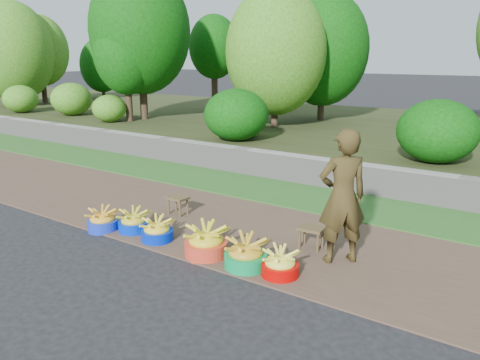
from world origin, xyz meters
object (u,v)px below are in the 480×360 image
Objects in this scene: basin_a at (103,221)px; basin_c at (157,231)px; basin_e at (246,255)px; stool_right at (311,231)px; basin_b at (134,222)px; basin_f at (280,265)px; stool_left at (178,200)px; basin_d at (206,243)px; vendor_woman at (342,197)px.

basin_a is 0.96m from basin_c.
basin_e is 1.04m from stool_right.
basin_b is 1.01× the size of basin_f.
basin_b is at bearing 26.34° from basin_a.
stool_left is (-1.96, 1.00, 0.07)m from basin_e.
basin_e is (2.42, 0.12, 0.03)m from basin_a.
stool_left is at bearing 116.50° from basin_c.
basin_a is 0.85× the size of basin_e.
basin_c is at bearing 179.20° from basin_e.
basin_d is 1.79m from vendor_woman.
basin_b is at bearing -159.90° from stool_right.
stool_right is at bearing 93.38° from basin_f.
basin_b is at bearing 178.97° from basin_f.
basin_c is at bearing -153.26° from stool_right.
basin_c is at bearing -179.36° from basin_f.
basin_e reaches higher than stool_left.
basin_d is 1.38m from stool_right.
basin_b is 1.34× the size of stool_left.
basin_b is at bearing 172.90° from basin_c.
stool_right is (2.39, 0.87, 0.10)m from basin_b.
basin_c is 2.09m from stool_right.
stool_right is at bearing 67.79° from basin_e.
basin_b reaches higher than stool_left.
basin_b is 1.39m from basin_d.
stool_left is 0.96× the size of stool_right.
basin_d reaches higher than stool_left.
vendor_woman is at bearing 15.62° from basin_a.
basin_d reaches higher than basin_c.
basin_c reaches higher than stool_left.
basin_b is at bearing 177.54° from basin_e.
basin_c is at bearing -63.50° from stool_left.
basin_e reaches higher than basin_b.
basin_a reaches higher than stool_left.
basin_d is at bearing 4.13° from basin_a.
stool_left is (0.04, 0.91, 0.10)m from basin_b.
basin_e is (2.00, -0.09, 0.02)m from basin_b.
basin_b is 2.44m from basin_f.
vendor_woman is (0.41, 0.75, 0.70)m from basin_f.
basin_c is 2.55m from vendor_woman.
basin_b reaches higher than basin_a.
basin_a is at bearing -177.08° from basin_e.
basin_e is 0.45m from basin_f.
stool_left is (0.46, 1.12, 0.10)m from basin_a.
stool_right is (-0.05, 0.92, 0.10)m from basin_f.
basin_b reaches higher than basin_c.
basin_f is at bearing 16.90° from vendor_woman.
basin_f is 1.10m from vendor_woman.
basin_a is 1.32× the size of stool_left.
basin_d is 1.25× the size of basin_f.
vendor_woman is at bearing 13.91° from basin_b.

